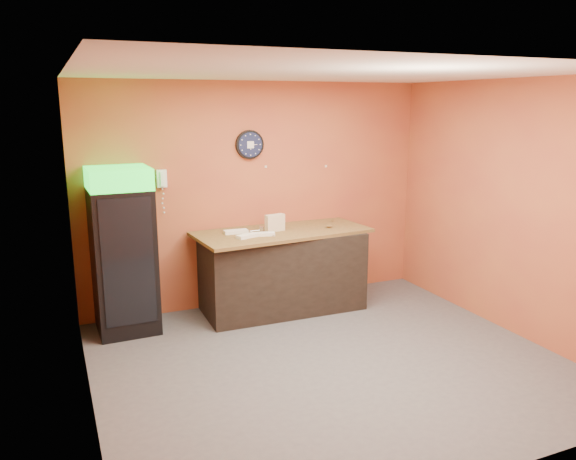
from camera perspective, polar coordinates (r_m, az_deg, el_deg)
floor at (r=5.79m, az=4.24°, el=-13.21°), size 4.50×4.50×0.00m
back_wall at (r=7.13m, az=-3.02°, el=3.61°), size 4.50×0.02×2.80m
left_wall at (r=4.74m, az=-20.36°, el=-1.90°), size 0.02×4.00×2.80m
right_wall at (r=6.67m, az=21.89°, el=2.05°), size 0.02×4.00×2.80m
ceiling at (r=5.21m, az=4.76°, el=15.64°), size 4.50×4.00×0.02m
beverage_cooler at (r=6.46m, az=-16.35°, el=-2.33°), size 0.67×0.68×1.86m
prep_counter at (r=6.99m, az=-0.61°, el=-4.25°), size 1.96×0.90×0.97m
wall_clock at (r=6.99m, az=-3.91°, el=8.65°), size 0.35×0.06×0.35m
wall_phone at (r=6.72m, az=-12.70°, el=5.12°), size 0.11×0.10×0.21m
butcher_paper at (r=6.86m, az=-0.62°, el=-0.20°), size 2.18×1.11×0.04m
sub_roll_stack at (r=6.80m, az=-1.34°, el=0.74°), size 0.25×0.12×0.21m
wrapped_sandwich_left at (r=6.51m, az=-4.14°, el=-0.60°), size 0.29×0.18×0.04m
wrapped_sandwich_mid at (r=6.59m, az=-2.48°, el=-0.42°), size 0.27×0.16×0.04m
wrapped_sandwich_right at (r=6.73m, az=-5.32°, el=-0.17°), size 0.29×0.12×0.04m
kitchen_tool at (r=6.82m, az=-2.70°, el=0.14°), size 0.06×0.06×0.06m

